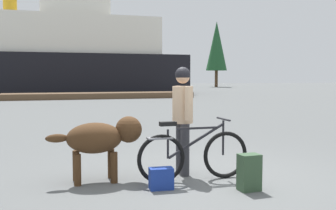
% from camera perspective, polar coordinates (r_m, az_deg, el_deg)
% --- Properties ---
extents(ground_plane, '(160.00, 160.00, 0.00)m').
position_cam_1_polar(ground_plane, '(6.03, 5.22, -10.47)').
color(ground_plane, '#595B5B').
extents(bicycle, '(1.71, 0.44, 0.91)m').
position_cam_1_polar(bicycle, '(5.74, 3.72, -7.28)').
color(bicycle, black).
rests_on(bicycle, ground_plane).
extents(person_cyclist, '(0.32, 0.53, 1.67)m').
position_cam_1_polar(person_cyclist, '(6.03, 2.16, -0.79)').
color(person_cyclist, '#333338').
rests_on(person_cyclist, ground_plane).
extents(dog, '(1.38, 0.52, 0.94)m').
position_cam_1_polar(dog, '(5.74, -9.67, -4.77)').
color(dog, '#472D19').
rests_on(dog, ground_plane).
extents(backpack, '(0.29, 0.21, 0.49)m').
position_cam_1_polar(backpack, '(5.39, 11.79, -9.62)').
color(backpack, '#334C33').
rests_on(backpack, ground_plane).
extents(handbag_pannier, '(0.33, 0.20, 0.29)m').
position_cam_1_polar(handbag_pannier, '(5.36, -1.00, -10.70)').
color(handbag_pannier, navy).
rests_on(handbag_pannier, ground_plane).
extents(dock_pier, '(13.17, 2.35, 0.40)m').
position_cam_1_polar(dock_pier, '(27.86, -9.87, 1.37)').
color(dock_pier, brown).
rests_on(dock_pier, ground_plane).
extents(ferry_boat, '(23.70, 7.20, 9.02)m').
position_cam_1_polar(ferry_boat, '(35.38, -17.14, 6.69)').
color(ferry_boat, black).
rests_on(ferry_boat, ground_plane).
extents(pine_tree_center, '(4.30, 4.30, 11.98)m').
position_cam_1_polar(pine_tree_center, '(54.53, -16.64, 10.27)').
color(pine_tree_center, '#4C331E').
rests_on(pine_tree_center, ground_plane).
extents(pine_tree_far_right, '(3.11, 3.11, 9.70)m').
position_cam_1_polar(pine_tree_far_right, '(58.84, 7.12, 8.53)').
color(pine_tree_far_right, '#4C331E').
rests_on(pine_tree_far_right, ground_plane).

